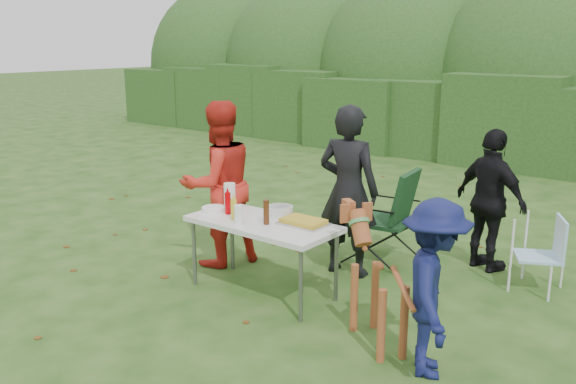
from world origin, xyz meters
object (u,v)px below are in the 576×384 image
Objects in this scene: child at (434,289)px; camping_chair at (383,215)px; folding_table at (263,227)px; person_red_jacket at (219,184)px; person_cook at (348,191)px; dog at (379,285)px; paper_towel_roll at (230,195)px; mustard_bottle at (234,209)px; beer_bottle at (266,212)px; ketchup_bottle at (228,203)px; lawn_chair at (538,253)px; person_black_puffy at (491,201)px.

camping_chair is (-1.48, 1.85, -0.13)m from child.
folding_table is 0.82× the size of person_red_jacket.
person_cook reaches higher than child.
person_cook is 1.63m from dog.
camping_chair is (0.47, 1.50, -0.14)m from folding_table.
folding_table is 1.45m from dog.
dog is (2.34, -0.55, -0.39)m from person_red_jacket.
paper_towel_roll is (-0.95, -0.80, -0.04)m from person_cook.
beer_bottle is (0.36, 0.06, 0.02)m from mustard_bottle.
person_red_jacket reaches higher than child.
folding_table is at bearing 2.65° from ketchup_bottle.
lawn_chair is at bearing 39.84° from folding_table.
mustard_bottle is at bearing -157.64° from folding_table.
beer_bottle is (-0.38, -1.55, 0.32)m from camping_chair.
person_cook reaches higher than paper_towel_roll.
camping_chair is at bearing -25.83° from dog.
paper_towel_roll reaches higher than beer_bottle.
dog reaches higher than paper_towel_roll.
child is at bearing 132.35° from person_cook.
ketchup_bottle is (-2.40, 0.32, 0.17)m from child.
folding_table is 1.01m from person_red_jacket.
person_red_jacket is at bearing 152.12° from paper_towel_roll.
paper_towel_roll is (0.33, -0.17, -0.04)m from person_red_jacket.
ketchup_bottle is at bearing 29.40° from dog.
mustard_bottle is (-0.27, -0.11, 0.15)m from folding_table.
person_red_jacket is 1.66× the size of dog.
folding_table is at bearing 12.08° from lawn_chair.
dog is 2.08m from paper_towel_roll.
camping_chair is (1.40, 1.16, -0.37)m from person_red_jacket.
ketchup_bottle is at bearing 7.14° from lawn_chair.
person_red_jacket reaches higher than ketchup_bottle.
person_red_jacket is 8.27× the size of ketchup_bottle.
beer_bottle is 0.92× the size of paper_towel_roll.
person_black_puffy reaches higher than camping_chair.
child is 2.61m from paper_towel_roll.
paper_towel_roll is (-0.32, 0.28, 0.03)m from mustard_bottle.
person_black_puffy is 1.43× the size of camping_chair.
folding_table is 1.58m from camping_chair.
person_cook reaches higher than ketchup_bottle.
person_red_jacket reaches higher than person_cook.
beer_bottle is (-1.40, -2.06, 0.09)m from person_black_puffy.
person_cook is 8.27× the size of ketchup_bottle.
folding_table is 1.38× the size of camping_chair.
child is 2.12m from lawn_chair.
person_red_jacket reaches higher than folding_table.
person_black_puffy is at bearing -50.77° from lawn_chair.
folding_table is 0.20m from beer_bottle.
person_red_jacket is at bearing 22.00° from dog.
lawn_chair is at bearing -179.29° from camping_chair.
dog is at bearing 110.93° from camping_chair.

